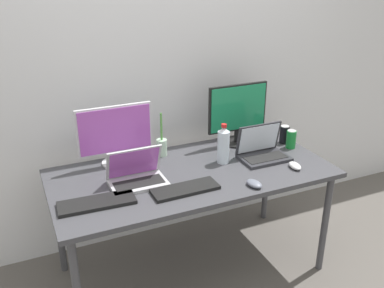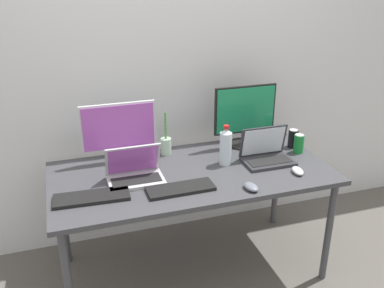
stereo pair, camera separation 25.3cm
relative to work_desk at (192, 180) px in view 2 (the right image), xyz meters
name	(u,v)px [view 2 (the right image)]	position (x,y,z in m)	size (l,w,h in m)	color
ground_plane	(192,268)	(0.00, 0.00, -0.68)	(16.00, 16.00, 0.00)	#5B5651
wall_back	(165,60)	(0.00, 0.59, 0.62)	(7.00, 0.08, 2.60)	silver
work_desk	(192,180)	(0.00, 0.00, 0.00)	(1.70, 0.81, 0.74)	#424247
monitor_left	(119,131)	(-0.39, 0.29, 0.26)	(0.47, 0.19, 0.38)	silver
monitor_center	(245,115)	(0.46, 0.27, 0.28)	(0.44, 0.21, 0.42)	black
laptop_silver	(135,172)	(-0.35, -0.01, 0.11)	(0.32, 0.21, 0.21)	#B7B7BC
laptop_secondary	(266,154)	(0.49, -0.01, 0.11)	(0.31, 0.21, 0.22)	#2D2D33
keyboard_main	(181,189)	(-0.13, -0.21, 0.07)	(0.38, 0.14, 0.02)	black
keyboard_aux	(92,197)	(-0.61, -0.15, 0.07)	(0.40, 0.14, 0.02)	black
mouse_by_keyboard	(251,187)	(0.24, -0.32, 0.08)	(0.07, 0.11, 0.03)	slate
mouse_by_laptop	(298,171)	(0.60, -0.22, 0.08)	(0.06, 0.11, 0.03)	silver
water_bottle	(226,146)	(0.23, 0.03, 0.18)	(0.08, 0.08, 0.26)	silver
soda_can_near_keyboard	(299,144)	(0.76, 0.05, 0.12)	(0.07, 0.07, 0.13)	#197F33
soda_can_by_laptop	(293,138)	(0.77, 0.14, 0.12)	(0.07, 0.07, 0.13)	black
bamboo_vase	(166,145)	(-0.09, 0.29, 0.12)	(0.07, 0.07, 0.29)	#B2D1B7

